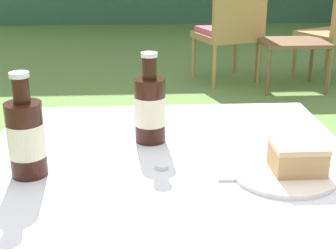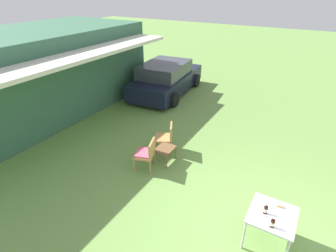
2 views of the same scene
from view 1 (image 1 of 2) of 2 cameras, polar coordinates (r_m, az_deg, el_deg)
name	(u,v)px [view 1 (image 1 of 2)]	position (r m, az deg, el deg)	size (l,w,h in m)	color
wicker_chair_cushioned	(230,30)	(4.40, 7.57, 11.56)	(0.65, 0.63, 0.86)	#B2844C
garden_side_table	(293,46)	(4.29, 14.97, 9.38)	(0.56, 0.46, 0.43)	brown
patio_table	(171,191)	(1.07, 0.32, -7.98)	(0.85, 0.82, 0.73)	silver
cake_on_plate	(291,164)	(1.00, 14.75, -4.51)	(0.22, 0.22, 0.07)	silver
cola_bottle_near	(150,108)	(1.12, -2.21, 2.21)	(0.08, 0.08, 0.22)	black
cola_bottle_far	(26,137)	(0.99, -16.90, -1.27)	(0.08, 0.08, 0.22)	black
fork	(263,179)	(0.98, 11.45, -6.30)	(0.18, 0.01, 0.01)	silver
loose_bottle_cap	(162,167)	(1.01, -0.78, -4.97)	(0.03, 0.03, 0.01)	silver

